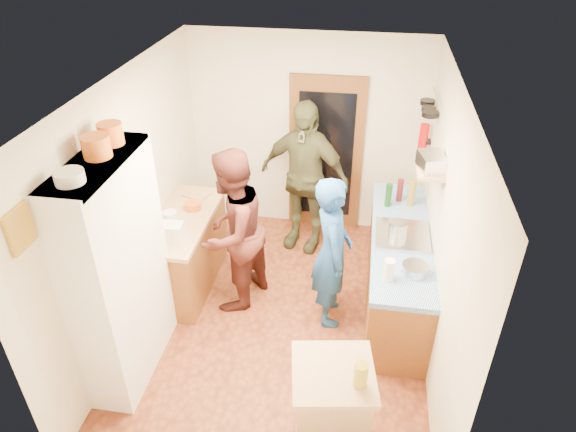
% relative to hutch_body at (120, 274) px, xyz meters
% --- Properties ---
extents(floor, '(3.00, 4.00, 0.02)m').
position_rel_hutch_body_xyz_m(floor, '(1.30, 0.80, -1.11)').
color(floor, brown).
rests_on(floor, ground).
extents(ceiling, '(3.00, 4.00, 0.02)m').
position_rel_hutch_body_xyz_m(ceiling, '(1.30, 0.80, 1.51)').
color(ceiling, silver).
rests_on(ceiling, ground).
extents(wall_back, '(3.00, 0.02, 2.60)m').
position_rel_hutch_body_xyz_m(wall_back, '(1.30, 2.81, 0.20)').
color(wall_back, silver).
rests_on(wall_back, ground).
extents(wall_front, '(3.00, 0.02, 2.60)m').
position_rel_hutch_body_xyz_m(wall_front, '(1.30, -1.21, 0.20)').
color(wall_front, silver).
rests_on(wall_front, ground).
extents(wall_left, '(0.02, 4.00, 2.60)m').
position_rel_hutch_body_xyz_m(wall_left, '(-0.21, 0.80, 0.20)').
color(wall_left, silver).
rests_on(wall_left, ground).
extents(wall_right, '(0.02, 4.00, 2.60)m').
position_rel_hutch_body_xyz_m(wall_right, '(2.81, 0.80, 0.20)').
color(wall_right, silver).
rests_on(wall_right, ground).
extents(door_frame, '(0.95, 0.06, 2.10)m').
position_rel_hutch_body_xyz_m(door_frame, '(1.55, 2.77, -0.05)').
color(door_frame, brown).
rests_on(door_frame, ground).
extents(door_glass, '(0.70, 0.02, 1.70)m').
position_rel_hutch_body_xyz_m(door_glass, '(1.55, 2.74, -0.05)').
color(door_glass, black).
rests_on(door_glass, door_frame).
extents(hutch_body, '(0.40, 1.20, 2.20)m').
position_rel_hutch_body_xyz_m(hutch_body, '(0.00, 0.00, 0.00)').
color(hutch_body, white).
rests_on(hutch_body, ground).
extents(hutch_top_shelf, '(0.40, 1.14, 0.04)m').
position_rel_hutch_body_xyz_m(hutch_top_shelf, '(0.00, 0.00, 1.08)').
color(hutch_top_shelf, white).
rests_on(hutch_top_shelf, hutch_body).
extents(plate_stack, '(0.21, 0.21, 0.09)m').
position_rel_hutch_body_xyz_m(plate_stack, '(0.00, -0.35, 1.14)').
color(plate_stack, white).
rests_on(plate_stack, hutch_top_shelf).
extents(orange_pot_a, '(0.22, 0.22, 0.17)m').
position_rel_hutch_body_xyz_m(orange_pot_a, '(0.00, 0.07, 1.19)').
color(orange_pot_a, orange).
rests_on(orange_pot_a, hutch_top_shelf).
extents(orange_pot_b, '(0.20, 0.20, 0.18)m').
position_rel_hutch_body_xyz_m(orange_pot_b, '(0.00, 0.32, 1.19)').
color(orange_pot_b, orange).
rests_on(orange_pot_b, hutch_top_shelf).
extents(left_counter_base, '(0.60, 1.40, 0.85)m').
position_rel_hutch_body_xyz_m(left_counter_base, '(0.10, 1.25, -0.68)').
color(left_counter_base, brown).
rests_on(left_counter_base, ground).
extents(left_counter_top, '(0.64, 1.44, 0.05)m').
position_rel_hutch_body_xyz_m(left_counter_top, '(0.10, 1.25, -0.23)').
color(left_counter_top, tan).
rests_on(left_counter_top, left_counter_base).
extents(toaster, '(0.26, 0.18, 0.19)m').
position_rel_hutch_body_xyz_m(toaster, '(0.15, 0.83, -0.10)').
color(toaster, white).
rests_on(toaster, left_counter_top).
extents(kettle, '(0.15, 0.15, 0.17)m').
position_rel_hutch_body_xyz_m(kettle, '(0.05, 1.10, -0.12)').
color(kettle, white).
rests_on(kettle, left_counter_top).
extents(orange_bowl, '(0.22, 0.22, 0.08)m').
position_rel_hutch_body_xyz_m(orange_bowl, '(0.18, 1.46, -0.16)').
color(orange_bowl, orange).
rests_on(orange_bowl, left_counter_top).
extents(chopping_board, '(0.35, 0.30, 0.02)m').
position_rel_hutch_body_xyz_m(chopping_board, '(0.12, 1.76, -0.19)').
color(chopping_board, tan).
rests_on(chopping_board, left_counter_top).
extents(right_counter_base, '(0.60, 2.20, 0.84)m').
position_rel_hutch_body_xyz_m(right_counter_base, '(2.50, 1.30, -0.68)').
color(right_counter_base, brown).
rests_on(right_counter_base, ground).
extents(right_counter_top, '(0.62, 2.22, 0.06)m').
position_rel_hutch_body_xyz_m(right_counter_top, '(2.50, 1.30, -0.23)').
color(right_counter_top, '#0948B3').
rests_on(right_counter_top, right_counter_base).
extents(hob, '(0.55, 0.58, 0.04)m').
position_rel_hutch_body_xyz_m(hob, '(2.50, 1.27, -0.18)').
color(hob, silver).
rests_on(hob, right_counter_top).
extents(pot_on_hob, '(0.19, 0.19, 0.12)m').
position_rel_hutch_body_xyz_m(pot_on_hob, '(2.45, 1.29, -0.10)').
color(pot_on_hob, silver).
rests_on(pot_on_hob, hob).
extents(bottle_a, '(0.07, 0.07, 0.28)m').
position_rel_hutch_body_xyz_m(bottle_a, '(2.35, 1.88, -0.06)').
color(bottle_a, '#143F14').
rests_on(bottle_a, right_counter_top).
extents(bottle_b, '(0.09, 0.09, 0.27)m').
position_rel_hutch_body_xyz_m(bottle_b, '(2.48, 2.02, -0.06)').
color(bottle_b, '#591419').
rests_on(bottle_b, right_counter_top).
extents(bottle_c, '(0.08, 0.08, 0.31)m').
position_rel_hutch_body_xyz_m(bottle_c, '(2.61, 1.94, -0.04)').
color(bottle_c, olive).
rests_on(bottle_c, right_counter_top).
extents(paper_towel, '(0.12, 0.12, 0.22)m').
position_rel_hutch_body_xyz_m(paper_towel, '(2.35, 0.54, -0.09)').
color(paper_towel, white).
rests_on(paper_towel, right_counter_top).
extents(mixing_bowl, '(0.27, 0.27, 0.09)m').
position_rel_hutch_body_xyz_m(mixing_bowl, '(2.60, 0.67, -0.15)').
color(mixing_bowl, silver).
rests_on(mixing_bowl, right_counter_top).
extents(island_base, '(0.63, 0.63, 0.86)m').
position_rel_hutch_body_xyz_m(island_base, '(1.95, -0.62, -0.67)').
color(island_base, tan).
rests_on(island_base, ground).
extents(island_top, '(0.71, 0.71, 0.05)m').
position_rel_hutch_body_xyz_m(island_top, '(1.95, -0.62, -0.22)').
color(island_top, tan).
rests_on(island_top, island_base).
extents(cutting_board, '(0.39, 0.33, 0.02)m').
position_rel_hutch_body_xyz_m(cutting_board, '(1.89, -0.58, -0.21)').
color(cutting_board, white).
rests_on(cutting_board, island_top).
extents(oil_jar, '(0.12, 0.12, 0.21)m').
position_rel_hutch_body_xyz_m(oil_jar, '(2.14, -0.71, -0.09)').
color(oil_jar, '#AD9E2D').
rests_on(oil_jar, island_top).
extents(pan_rail, '(0.02, 0.65, 0.02)m').
position_rel_hutch_body_xyz_m(pan_rail, '(2.76, 2.33, 0.95)').
color(pan_rail, silver).
rests_on(pan_rail, wall_right).
extents(pan_hang_a, '(0.18, 0.18, 0.05)m').
position_rel_hutch_body_xyz_m(pan_hang_a, '(2.70, 2.15, 0.82)').
color(pan_hang_a, black).
rests_on(pan_hang_a, pan_rail).
extents(pan_hang_b, '(0.16, 0.16, 0.05)m').
position_rel_hutch_body_xyz_m(pan_hang_b, '(2.70, 2.35, 0.80)').
color(pan_hang_b, black).
rests_on(pan_hang_b, pan_rail).
extents(pan_hang_c, '(0.17, 0.17, 0.05)m').
position_rel_hutch_body_xyz_m(pan_hang_c, '(2.70, 2.55, 0.81)').
color(pan_hang_c, black).
rests_on(pan_hang_c, pan_rail).
extents(wall_shelf, '(0.26, 0.42, 0.03)m').
position_rel_hutch_body_xyz_m(wall_shelf, '(2.67, 1.25, 0.60)').
color(wall_shelf, tan).
rests_on(wall_shelf, wall_right).
extents(radio, '(0.28, 0.34, 0.15)m').
position_rel_hutch_body_xyz_m(radio, '(2.67, 1.25, 0.69)').
color(radio, silver).
rests_on(radio, wall_shelf).
extents(ext_bracket, '(0.06, 0.10, 0.04)m').
position_rel_hutch_body_xyz_m(ext_bracket, '(2.77, 2.50, 0.35)').
color(ext_bracket, black).
rests_on(ext_bracket, wall_right).
extents(fire_extinguisher, '(0.11, 0.11, 0.32)m').
position_rel_hutch_body_xyz_m(fire_extinguisher, '(2.71, 2.50, 0.40)').
color(fire_extinguisher, red).
rests_on(fire_extinguisher, wall_right).
extents(picture_frame, '(0.03, 0.25, 0.30)m').
position_rel_hutch_body_xyz_m(picture_frame, '(-0.18, -0.75, 0.95)').
color(picture_frame, gold).
rests_on(picture_frame, wall_left).
extents(person_hob, '(0.50, 0.67, 1.69)m').
position_rel_hutch_body_xyz_m(person_hob, '(1.83, 0.93, -0.25)').
color(person_hob, '#1C488B').
rests_on(person_hob, ground).
extents(person_left, '(0.96, 1.08, 1.84)m').
position_rel_hutch_body_xyz_m(person_left, '(0.78, 1.08, -0.18)').
color(person_left, '#4A1F1A').
rests_on(person_left, ground).
extents(person_back, '(1.24, 0.78, 1.96)m').
position_rel_hutch_body_xyz_m(person_back, '(1.35, 2.26, -0.12)').
color(person_back, '#414228').
rests_on(person_back, ground).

